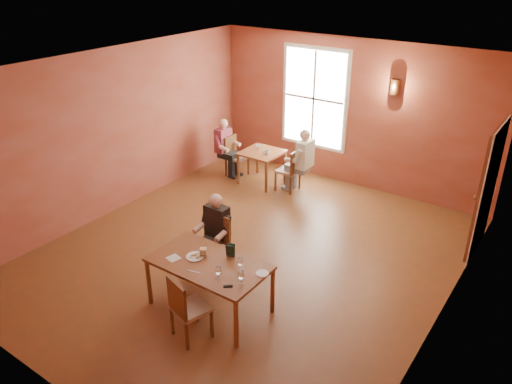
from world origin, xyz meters
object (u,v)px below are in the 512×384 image
Objects in this scene: chair_empty at (191,307)px; chair_diner_main at (212,247)px; chair_diner_maroon at (237,157)px; diner_maroon at (236,149)px; diner_main at (210,241)px; main_table at (210,285)px; second_table at (262,167)px; chair_diner_white at (288,170)px; diner_white at (290,161)px.

chair_diner_main is at bearing 134.98° from chair_empty.
chair_empty reaches higher than chair_diner_maroon.
diner_maroon is at bearing 137.08° from chair_empty.
chair_diner_maroon is (-1.93, 3.22, -0.16)m from diner_main.
main_table is 4.24m from second_table.
chair_diner_white is at bearing 106.40° from main_table.
diner_white is at bearing 90.00° from diner_maroon.
main_table is at bearing 32.63° from diner_maroon.
chair_diner_maroon is at bearing 122.32° from main_table.
chair_diner_white is (-1.30, 4.41, -0.01)m from chair_empty.
chair_empty is 1.15× the size of second_table.
chair_empty is (0.67, -1.22, -0.01)m from chair_diner_main.
second_table is (-1.28, 3.22, -0.25)m from diner_main.
second_table is 0.90× the size of chair_diner_maroon.
diner_main is (0.00, -0.03, 0.13)m from chair_diner_main.
chair_diner_white is at bearing 90.00° from diner_maroon.
chair_diner_main is 0.78× the size of diner_main.
chair_diner_maroon is 0.17m from diner_maroon.
chair_empty is at bearing 119.28° from diner_main.
diner_maroon is at bearing 90.00° from chair_diner_white.
chair_diner_main is at bearing -168.82° from chair_diner_white.
diner_white is at bearing 90.00° from chair_diner_maroon.
chair_diner_main is at bearing 31.16° from chair_diner_maroon.
diner_maroon is at bearing -58.45° from chair_diner_main.
diner_main is 3.77m from diner_maroon.
chair_empty is at bearing 30.78° from diner_maroon.
diner_maroon is (-2.46, 3.84, 0.23)m from main_table.
chair_diner_white is (-0.63, 3.22, -0.15)m from diner_main.
second_table is 0.73m from diner_maroon.
diner_white is at bearing 122.33° from chair_empty.
second_table is at bearing 90.00° from chair_diner_maroon.
diner_main is 3.29m from chair_diner_white.
diner_maroon is (-1.33, 0.00, 0.16)m from chair_diner_white.
second_table is at bearing 90.00° from diner_white.
diner_maroon is (-1.96, 3.22, 0.01)m from diner_main.
chair_diner_white is 1.02× the size of chair_diner_maroon.
chair_diner_main is 3.26m from chair_diner_white.
chair_empty is at bearing 118.67° from chair_diner_main.
chair_diner_main is 3.75m from diner_maroon.
diner_white reaches higher than diner_main.
chair_diner_main is (-0.50, 0.65, 0.09)m from main_table.
main_table reaches higher than second_table.
chair_empty is 5.12m from chair_diner_maroon.
diner_main is at bearing 135.59° from chair_empty.
chair_diner_white is at bearing 90.00° from diner_white.
main_table is at bearing 32.32° from chair_diner_maroon.
chair_diner_main is 1.03× the size of chair_empty.
second_table is 0.66m from chair_diner_maroon.
diner_maroon reaches higher than chair_diner_main.
diner_maroon reaches higher than chair_diner_maroon.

